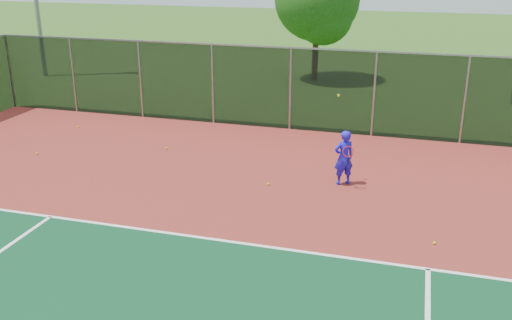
% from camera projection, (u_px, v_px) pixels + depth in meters
% --- Properties ---
extents(court_apron, '(30.00, 20.00, 0.02)m').
position_uv_depth(court_apron, '(324.00, 281.00, 11.38)').
color(court_apron, maroon).
rests_on(court_apron, ground).
extents(fence_back, '(30.00, 0.06, 3.03)m').
position_uv_depth(fence_back, '(374.00, 93.00, 19.88)').
color(fence_back, black).
rests_on(fence_back, court_apron).
extents(tennis_player, '(0.69, 0.73, 2.56)m').
position_uv_depth(tennis_player, '(344.00, 158.00, 15.86)').
color(tennis_player, '#2017D8').
rests_on(tennis_player, court_apron).
extents(practice_ball_0, '(0.07, 0.07, 0.07)m').
position_uv_depth(practice_ball_0, '(434.00, 243.00, 12.76)').
color(practice_ball_0, '#BDCD17').
rests_on(practice_ball_0, court_apron).
extents(practice_ball_1, '(0.07, 0.07, 0.07)m').
position_uv_depth(practice_ball_1, '(37.00, 154.00, 18.45)').
color(practice_ball_1, '#BDCD17').
rests_on(practice_ball_1, court_apron).
extents(practice_ball_2, '(0.07, 0.07, 0.07)m').
position_uv_depth(practice_ball_2, '(78.00, 127.00, 21.31)').
color(practice_ball_2, '#BDCD17').
rests_on(practice_ball_2, court_apron).
extents(practice_ball_4, '(0.07, 0.07, 0.07)m').
position_uv_depth(practice_ball_4, '(167.00, 148.00, 18.96)').
color(practice_ball_4, '#BDCD17').
rests_on(practice_ball_4, court_apron).
extents(practice_ball_5, '(0.07, 0.07, 0.07)m').
position_uv_depth(practice_ball_5, '(268.00, 184.00, 16.03)').
color(practice_ball_5, '#BDCD17').
rests_on(practice_ball_5, court_apron).
extents(tree_back_left, '(4.22, 4.22, 6.20)m').
position_uv_depth(tree_back_left, '(319.00, 2.00, 27.99)').
color(tree_back_left, '#3D2B16').
rests_on(tree_back_left, ground).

